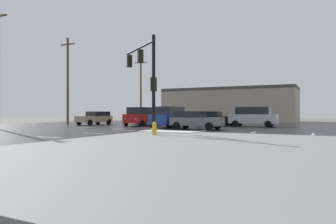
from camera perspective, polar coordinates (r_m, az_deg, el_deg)
name	(u,v)px	position (r m, az deg, el deg)	size (l,w,h in m)	color
ground_plane	(138,129)	(28.18, -5.34, -3.12)	(120.00, 120.00, 0.00)	slate
road_asphalt	(138,129)	(28.18, -5.34, -3.10)	(44.00, 44.00, 0.02)	black
sidewalk_corner	(239,151)	(12.26, 12.60, -6.84)	(18.00, 18.00, 0.14)	gray
snow_strip_curbside	(168,132)	(22.22, 0.08, -3.51)	(4.00, 1.60, 0.06)	white
lane_markings	(142,130)	(26.37, -4.72, -3.28)	(36.15, 36.15, 0.01)	silver
traffic_signal_mast	(145,71)	(22.31, -4.05, 7.40)	(4.41, 3.44, 6.42)	black
fire_hydrant	(154,128)	(19.48, -2.46, -2.93)	(0.48, 0.26, 0.79)	gold
strip_building_background	(229,105)	(54.93, 10.81, 1.30)	(21.71, 8.00, 5.55)	gray
suv_green	(152,115)	(40.56, -2.95, -0.62)	(4.92, 2.37, 2.03)	#195933
sedan_grey	(195,120)	(28.11, 4.83, -1.38)	(4.62, 2.23, 1.58)	slate
suv_blue	(169,116)	(31.28, 0.23, -0.81)	(2.21, 4.86, 2.03)	navy
sedan_black	(214,118)	(35.60, 8.15, -1.09)	(4.55, 2.04, 1.58)	black
suv_silver	(253,116)	(34.27, 14.97, -0.74)	(4.85, 2.19, 2.03)	#B7BABF
sedan_tan	(95,118)	(39.07, -12.87, -1.00)	(2.36, 4.66, 1.58)	tan
suv_red	(141,116)	(35.51, -4.83, -0.71)	(2.45, 4.94, 2.03)	#B21919
utility_pole_far	(68,79)	(41.13, -17.46, 5.58)	(2.20, 0.28, 10.62)	brown
utility_pole_distant	(141,88)	(51.94, -4.87, 4.26)	(2.20, 0.28, 10.34)	brown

